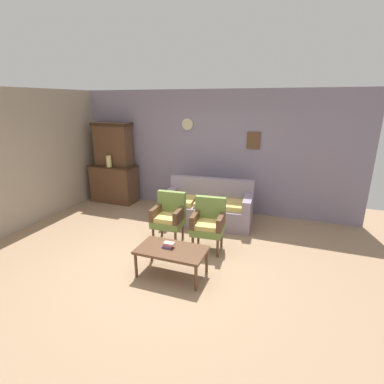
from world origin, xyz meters
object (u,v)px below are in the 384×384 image
(armchair_row_middle, at_px, (208,222))
(book_stack_on_table, at_px, (168,245))
(coffee_table, at_px, (172,252))
(side_cabinet, at_px, (114,183))
(armchair_near_cabinet, at_px, (169,215))
(vase_on_cabinet, at_px, (109,161))
(floral_couch, at_px, (208,208))

(armchair_row_middle, bearing_deg, book_stack_on_table, -109.49)
(armchair_row_middle, xyz_separation_m, coffee_table, (-0.26, -0.94, -0.12))
(side_cabinet, xyz_separation_m, armchair_near_cabinet, (2.22, -1.54, 0.03))
(vase_on_cabinet, xyz_separation_m, floral_couch, (2.61, -0.32, -0.74))
(armchair_row_middle, bearing_deg, floral_couch, 107.22)
(book_stack_on_table, bearing_deg, side_cabinet, 136.61)
(vase_on_cabinet, distance_m, floral_couch, 2.73)
(side_cabinet, relative_size, book_stack_on_table, 6.50)
(floral_couch, relative_size, book_stack_on_table, 10.34)
(floral_couch, bearing_deg, side_cabinet, 169.37)
(side_cabinet, distance_m, coffee_table, 3.71)
(vase_on_cabinet, relative_size, book_stack_on_table, 1.54)
(floral_couch, distance_m, armchair_near_cabinet, 1.14)
(vase_on_cabinet, bearing_deg, armchair_row_middle, -25.48)
(armchair_near_cabinet, bearing_deg, coffee_table, -63.48)
(floral_couch, xyz_separation_m, coffee_table, (0.07, -2.03, 0.05))
(side_cabinet, bearing_deg, vase_on_cabinet, -82.59)
(armchair_near_cabinet, distance_m, book_stack_on_table, 1.06)
(armchair_near_cabinet, height_order, coffee_table, armchair_near_cabinet)
(side_cabinet, xyz_separation_m, vase_on_cabinet, (0.02, -0.18, 0.60))
(floral_couch, height_order, book_stack_on_table, floral_couch)
(armchair_row_middle, bearing_deg, vase_on_cabinet, 154.52)
(floral_couch, distance_m, coffee_table, 2.03)
(coffee_table, bearing_deg, armchair_near_cabinet, 116.52)
(vase_on_cabinet, bearing_deg, side_cabinet, 97.41)
(armchair_near_cabinet, distance_m, coffee_table, 1.11)
(armchair_near_cabinet, bearing_deg, floral_couch, 68.21)
(coffee_table, bearing_deg, vase_on_cabinet, 138.84)
(vase_on_cabinet, distance_m, coffee_table, 3.64)
(floral_couch, height_order, armchair_near_cabinet, same)
(book_stack_on_table, bearing_deg, armchair_near_cabinet, 114.08)
(armchair_near_cabinet, height_order, book_stack_on_table, armchair_near_cabinet)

